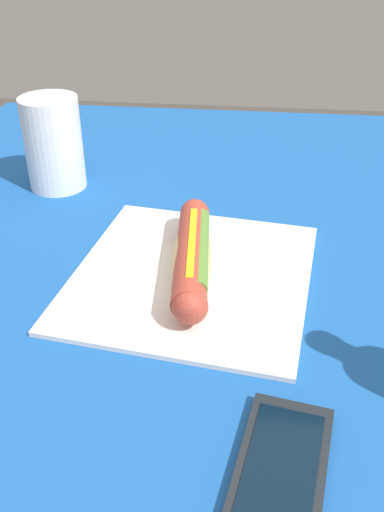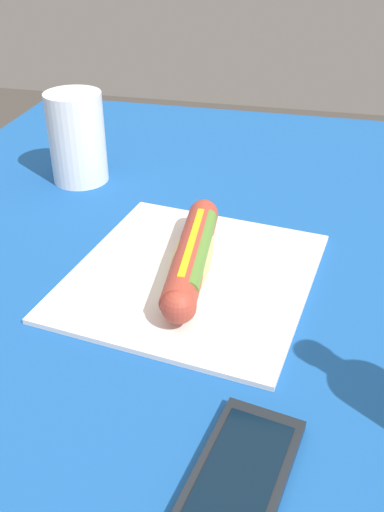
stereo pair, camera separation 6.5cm
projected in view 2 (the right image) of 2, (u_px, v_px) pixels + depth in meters
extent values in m
cylinder|color=brown|center=(94.00, 279.00, 1.37)|extent=(0.07, 0.07, 0.74)
cube|color=brown|center=(211.00, 261.00, 0.73)|extent=(1.03, 0.90, 0.03)
cube|color=#19519E|center=(211.00, 249.00, 0.73)|extent=(1.09, 0.96, 0.00)
cube|color=silver|center=(192.00, 275.00, 0.67)|extent=(0.32, 0.31, 0.01)
ellipsoid|color=#E5BC75|center=(192.00, 258.00, 0.65)|extent=(0.19, 0.06, 0.04)
cylinder|color=#A83D2D|center=(192.00, 254.00, 0.65)|extent=(0.20, 0.05, 0.04)
sphere|color=#A83D2D|center=(177.00, 306.00, 0.57)|extent=(0.04, 0.04, 0.04)
sphere|color=#A83D2D|center=(204.00, 214.00, 0.73)|extent=(0.04, 0.04, 0.04)
cube|color=yellow|center=(192.00, 241.00, 0.64)|extent=(0.15, 0.02, 0.00)
cylinder|color=#568433|center=(204.00, 250.00, 0.65)|extent=(0.16, 0.03, 0.02)
cube|color=black|center=(238.00, 482.00, 0.43)|extent=(0.16, 0.09, 0.01)
cube|color=black|center=(238.00, 477.00, 0.43)|extent=(0.13, 0.08, 0.00)
cylinder|color=white|center=(77.00, 138.00, 0.86)|extent=(0.09, 0.09, 0.14)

